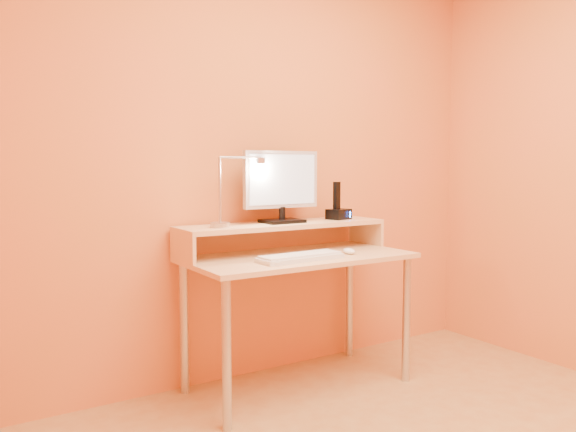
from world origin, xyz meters
TOP-DOWN VIEW (x-y plane):
  - wall_back at (0.00, 1.50)m, footprint 3.00×0.04m
  - wall_left at (-1.50, 0.00)m, footprint 0.04×3.00m
  - desk_leg_fl at (-0.55, 0.93)m, footprint 0.04×0.04m
  - desk_leg_fr at (0.55, 0.93)m, footprint 0.04×0.04m
  - desk_leg_bl at (-0.55, 1.43)m, footprint 0.04×0.04m
  - desk_leg_br at (0.55, 1.43)m, footprint 0.04×0.04m
  - desk_lower at (0.00, 1.18)m, footprint 1.20×0.60m
  - shelf_riser_left at (-0.59, 1.33)m, footprint 0.02×0.30m
  - shelf_riser_right at (0.59, 1.33)m, footprint 0.02×0.30m
  - desk_shelf at (0.00, 1.33)m, footprint 1.20×0.30m
  - monitor_foot at (-0.01, 1.33)m, footprint 0.22×0.16m
  - monitor_neck at (-0.01, 1.33)m, footprint 0.04×0.04m
  - monitor_panel at (-0.01, 1.34)m, footprint 0.46×0.04m
  - monitor_back at (-0.01, 1.36)m, footprint 0.41×0.01m
  - monitor_screen at (-0.01, 1.32)m, footprint 0.42×0.01m
  - lamp_base at (-0.40, 1.30)m, footprint 0.10×0.10m
  - lamp_post at (-0.40, 1.30)m, footprint 0.01×0.01m
  - lamp_arm at (-0.28, 1.30)m, footprint 0.24×0.01m
  - lamp_head at (-0.16, 1.30)m, footprint 0.04×0.04m
  - lamp_bulb at (-0.16, 1.30)m, footprint 0.03×0.03m
  - phone_dock at (0.38, 1.33)m, footprint 0.15×0.13m
  - phone_handset at (0.37, 1.33)m, footprint 0.05×0.03m
  - phone_led at (0.43, 1.28)m, footprint 0.01×0.00m
  - keyboard at (-0.08, 1.04)m, footprint 0.46×0.17m
  - mouse at (0.25, 1.06)m, footprint 0.07×0.10m
  - remote_control at (-0.25, 1.04)m, footprint 0.12×0.20m

SIDE VIEW (x-z plane):
  - desk_leg_fl at x=-0.55m, z-range 0.00..0.69m
  - desk_leg_fr at x=0.55m, z-range 0.00..0.69m
  - desk_leg_bl at x=-0.55m, z-range 0.00..0.69m
  - desk_leg_br at x=0.55m, z-range 0.00..0.69m
  - desk_lower at x=0.00m, z-range 0.70..0.72m
  - remote_control at x=-0.25m, z-range 0.72..0.74m
  - keyboard at x=-0.08m, z-range 0.72..0.74m
  - mouse at x=0.25m, z-range 0.72..0.75m
  - shelf_riser_left at x=-0.59m, z-range 0.72..0.85m
  - shelf_riser_right at x=0.59m, z-range 0.72..0.85m
  - desk_shelf at x=0.00m, z-range 0.86..0.88m
  - monitor_foot at x=-0.01m, z-range 0.88..0.90m
  - lamp_base at x=-0.40m, z-range 0.88..0.90m
  - phone_dock at x=0.38m, z-range 0.88..0.94m
  - phone_led at x=0.43m, z-range 0.89..0.93m
  - monitor_neck at x=-0.01m, z-range 0.90..0.97m
  - phone_handset at x=0.37m, z-range 0.94..1.10m
  - lamp_post at x=-0.40m, z-range 0.91..1.24m
  - monitor_panel at x=-0.01m, z-range 0.96..1.27m
  - monitor_back at x=-0.01m, z-range 0.99..1.25m
  - monitor_screen at x=-0.01m, z-range 0.98..1.25m
  - lamp_bulb at x=-0.16m, z-range 1.20..1.21m
  - lamp_head at x=-0.16m, z-range 1.21..1.24m
  - lamp_arm at x=-0.28m, z-range 1.23..1.24m
  - wall_back at x=0.00m, z-range 0.00..2.50m
  - wall_left at x=-1.50m, z-range 0.00..2.50m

